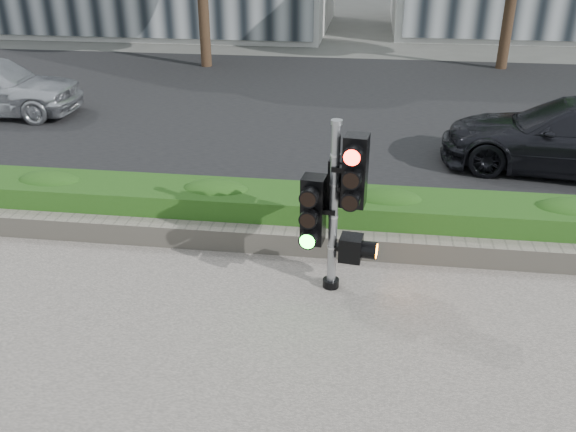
{
  "coord_description": "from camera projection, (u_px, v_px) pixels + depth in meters",
  "views": [
    {
      "loc": [
        1.13,
        -6.08,
        4.52
      ],
      "look_at": [
        0.22,
        0.6,
        1.25
      ],
      "focal_mm": 38.0,
      "sensor_mm": 36.0,
      "label": 1
    }
  ],
  "objects": [
    {
      "name": "car_dark",
      "position": [
        573.0,
        136.0,
        11.89
      ],
      "size": [
        5.21,
        2.78,
        1.44
      ],
      "primitive_type": "imported",
      "rotation": [
        0.0,
        0.0,
        -1.73
      ],
      "color": "black",
      "rests_on": "road"
    },
    {
      "name": "road",
      "position": [
        327.0,
        107.0,
        16.45
      ],
      "size": [
        60.0,
        13.0,
        0.02
      ],
      "primitive_type": "cube",
      "color": "black",
      "rests_on": "ground"
    },
    {
      "name": "hedge",
      "position": [
        291.0,
        212.0,
        9.65
      ],
      "size": [
        12.0,
        1.0,
        0.68
      ],
      "primitive_type": "cube",
      "color": "#3B7A25",
      "rests_on": "sidewalk"
    },
    {
      "name": "ground",
      "position": [
        264.0,
        327.0,
        7.53
      ],
      "size": [
        120.0,
        120.0,
        0.0
      ],
      "primitive_type": "plane",
      "color": "#51514C",
      "rests_on": "ground"
    },
    {
      "name": "curb",
      "position": [
        295.0,
        213.0,
        10.32
      ],
      "size": [
        60.0,
        0.25,
        0.12
      ],
      "primitive_type": "cube",
      "color": "gray",
      "rests_on": "ground"
    },
    {
      "name": "traffic_signal",
      "position": [
        337.0,
        199.0,
        7.77
      ],
      "size": [
        0.83,
        0.64,
        2.35
      ],
      "rotation": [
        0.0,
        0.0,
        -0.12
      ],
      "color": "black",
      "rests_on": "sidewalk"
    },
    {
      "name": "stone_wall",
      "position": [
        285.0,
        241.0,
        9.14
      ],
      "size": [
        12.0,
        0.32,
        0.34
      ],
      "primitive_type": "cube",
      "color": "gray",
      "rests_on": "sidewalk"
    }
  ]
}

